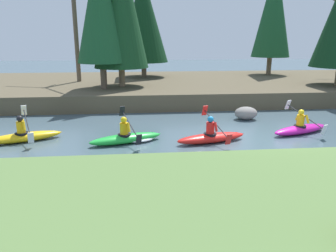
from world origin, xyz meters
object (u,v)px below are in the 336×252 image
(kayaker_lead, at_px, (301,128))
(kayaker_middle, at_px, (212,137))
(kayaker_trailing, at_px, (129,137))
(boulder_midstream, at_px, (246,113))
(kayaker_far_back, at_px, (24,136))

(kayaker_lead, relative_size, kayaker_middle, 0.99)
(kayaker_lead, xyz_separation_m, kayaker_trailing, (-6.93, -0.54, -0.02))
(kayaker_lead, xyz_separation_m, kayaker_middle, (-3.86, -0.78, 0.00))
(kayaker_middle, relative_size, kayaker_trailing, 1.01)
(kayaker_lead, distance_m, kayaker_trailing, 6.95)
(kayaker_lead, bearing_deg, kayaker_middle, 170.97)
(kayaker_trailing, bearing_deg, kayaker_lead, -14.47)
(kayaker_middle, relative_size, boulder_midstream, 2.58)
(boulder_midstream, bearing_deg, kayaker_trailing, -151.07)
(kayaker_lead, distance_m, kayaker_far_back, 10.83)
(kayaker_middle, bearing_deg, kayaker_lead, -3.06)
(kayaker_far_back, bearing_deg, kayaker_trailing, -29.87)
(kayaker_far_back, bearing_deg, boulder_midstream, -7.39)
(kayaker_middle, bearing_deg, kayaker_trailing, 160.81)
(kayaker_middle, height_order, kayaker_far_back, same)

